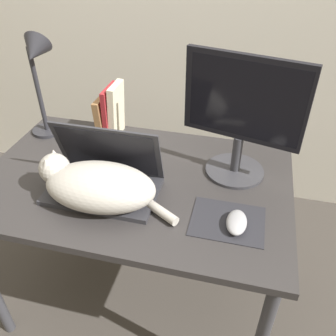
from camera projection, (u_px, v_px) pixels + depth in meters
desk at (136, 195)px, 1.38m from camera, size 1.16×0.74×0.72m
laptop at (104, 179)px, 1.26m from camera, size 0.39×0.24×0.24m
cat at (96, 185)px, 1.18m from camera, size 0.50×0.24×0.16m
external_monitor at (242, 114)px, 1.23m from camera, size 0.42×0.22×0.46m
mousepad at (228, 221)px, 1.15m from camera, size 0.24×0.19×0.00m
computer_mouse at (237, 222)px, 1.12m from camera, size 0.07×0.11×0.03m
book_row at (111, 113)px, 1.53m from camera, size 0.09×0.17×0.24m
desk_lamp at (37, 70)px, 1.41m from camera, size 0.17×0.17×0.45m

